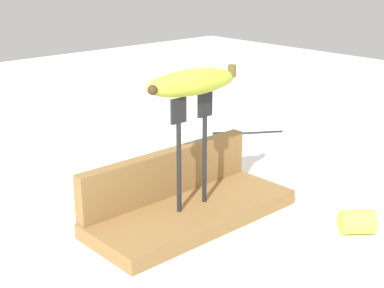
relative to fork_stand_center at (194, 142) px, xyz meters
name	(u,v)px	position (x,y,z in m)	size (l,w,h in m)	color
ground_plane	(192,220)	(0.00, 0.00, -0.13)	(3.00, 3.00, 0.00)	silver
wooden_board	(192,213)	(0.00, 0.00, -0.12)	(0.33, 0.14, 0.02)	olive
board_backstop	(167,173)	(0.00, 0.06, -0.07)	(0.32, 0.02, 0.07)	olive
fork_stand_center	(194,142)	(0.00, 0.00, 0.00)	(0.08, 0.01, 0.17)	black
banana_raised_center	(194,83)	(0.00, 0.00, 0.09)	(0.16, 0.06, 0.04)	#B2C138
fork_fallen_near	(238,133)	(0.37, 0.26, -0.12)	(0.14, 0.10, 0.01)	black
banana_chunk_near	(358,222)	(0.15, -0.19, -0.11)	(0.06, 0.06, 0.04)	#DBD147
banana_chunk_far	(92,208)	(-0.11, 0.11, -0.11)	(0.06, 0.06, 0.04)	#B2C138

